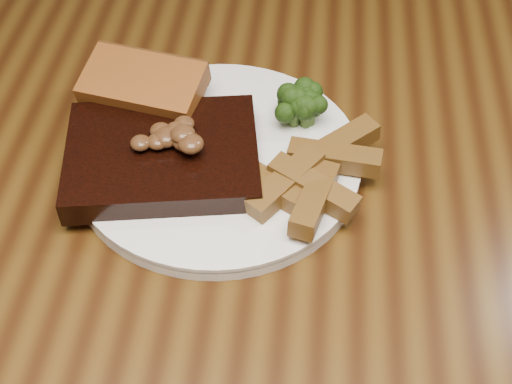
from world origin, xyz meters
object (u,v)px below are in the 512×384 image
plate (219,160)px  potato_wedges (296,166)px  steak (163,157)px  garlic_bread (145,100)px  chair_far (396,13)px  dining_table (271,283)px

plate → potato_wedges: (0.08, -0.02, 0.02)m
steak → plate: bearing=10.9°
plate → garlic_bread: size_ratio=2.33×
potato_wedges → garlic_bread: bearing=154.2°
chair_far → dining_table: bearing=94.8°
garlic_bread → plate: bearing=-24.8°
dining_table → plate: (-0.06, 0.07, 0.10)m
dining_table → steak: bearing=154.0°
chair_far → steak: bearing=85.3°
dining_table → chair_far: chair_far is taller
dining_table → chair_far: (0.17, 0.72, -0.14)m
potato_wedges → dining_table: bearing=-107.9°
garlic_bread → steak: bearing=-56.4°
dining_table → potato_wedges: potato_wedges is taller
chair_far → garlic_bread: 0.71m
steak → garlic_bread: size_ratio=1.50×
dining_table → steak: steak is taller
chair_far → steak: (-0.28, -0.66, 0.26)m
dining_table → chair_far: 0.75m
dining_table → garlic_bread: garlic_bread is taller
plate → dining_table: bearing=-50.7°
chair_far → plate: size_ratio=3.31×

